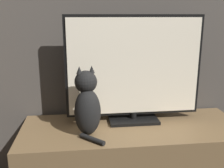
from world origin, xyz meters
The scene contains 4 objects.
wall_back centered at (0.00, 1.22, 1.30)m, with size 4.80×0.05×2.60m.
tv_stand centered at (0.00, 0.91, 0.26)m, with size 1.43×0.54×0.53m.
tv centered at (0.02, 1.01, 0.88)m, with size 0.89×0.20×0.70m.
cat centered at (-0.29, 0.84, 0.71)m, with size 0.18×0.28×0.42m.
Camera 1 is at (-0.32, -0.63, 1.23)m, focal length 42.00 mm.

